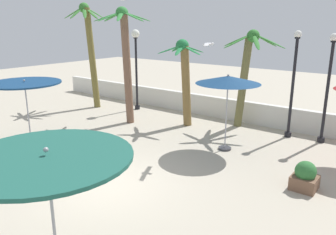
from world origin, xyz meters
TOP-DOWN VIEW (x-y plane):
  - ground_plane at (0.00, 0.00)m, footprint 56.00×56.00m
  - boundary_wall at (0.00, 8.61)m, footprint 25.20×0.30m
  - patio_umbrella_0 at (-4.85, 0.53)m, footprint 2.67×2.67m
  - patio_umbrella_1 at (2.65, -3.45)m, footprint 2.60×2.60m
  - patio_umbrella_2 at (1.40, 4.73)m, footprint 2.35×2.35m
  - palm_tree_0 at (0.69, 7.81)m, footprint 2.82×2.55m
  - palm_tree_1 at (-7.93, 6.30)m, footprint 2.24×2.23m
  - palm_tree_2 at (-4.13, 5.19)m, footprint 2.62×2.62m
  - palm_tree_3 at (-1.71, 6.49)m, footprint 2.16×2.14m
  - lamp_post_0 at (-5.43, 7.30)m, footprint 0.44×0.44m
  - lamp_post_1 at (2.80, 7.66)m, footprint 0.29×0.29m
  - lamp_post_2 at (4.08, 7.81)m, footprint 0.30×0.30m
  - seagull_0 at (0.95, 4.02)m, footprint 0.59×1.06m
  - planter at (4.72, 3.29)m, footprint 0.70×0.70m

SIDE VIEW (x-z plane):
  - ground_plane at x=0.00m, z-range 0.00..0.00m
  - planter at x=4.72m, z-range -0.04..0.81m
  - boundary_wall at x=0.00m, z-range 0.00..1.02m
  - lamp_post_1 at x=2.80m, z-range 0.13..4.48m
  - lamp_post_2 at x=4.08m, z-range 0.19..4.45m
  - patio_umbrella_0 at x=-4.85m, z-range 1.07..3.67m
  - palm_tree_3 at x=-1.71m, z-range 0.48..4.43m
  - patio_umbrella_1 at x=2.65m, z-range 1.11..3.94m
  - patio_umbrella_2 at x=1.40m, z-range 1.19..4.06m
  - palm_tree_0 at x=0.69m, z-range 0.57..4.94m
  - lamp_post_0 at x=-5.43m, z-range 0.77..5.08m
  - palm_tree_2 at x=-4.13m, z-range 0.66..6.01m
  - palm_tree_1 at x=-7.93m, z-range 0.65..6.34m
  - seagull_0 at x=0.95m, z-range 3.85..3.99m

